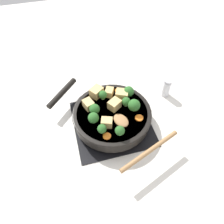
{
  "coord_description": "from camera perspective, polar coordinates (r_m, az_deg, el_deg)",
  "views": [
    {
      "loc": [
        -0.51,
        0.14,
        0.74
      ],
      "look_at": [
        0.0,
        0.0,
        0.08
      ],
      "focal_mm": 35.0,
      "sensor_mm": 36.0,
      "label": 1
    }
  ],
  "objects": [
    {
      "name": "ground_plane",
      "position": [
        0.91,
        -0.0,
        -2.99
      ],
      "size": [
        2.4,
        2.4,
        0.0
      ],
      "primitive_type": "plane",
      "color": "white"
    },
    {
      "name": "front_burner_grate",
      "position": [
        0.9,
        -0.0,
        -2.55
      ],
      "size": [
        0.31,
        0.31,
        0.03
      ],
      "color": "black",
      "rests_on": "ground_plane"
    },
    {
      "name": "skillet_pan",
      "position": [
        0.87,
        -0.17,
        -0.82
      ],
      "size": [
        0.4,
        0.4,
        0.05
      ],
      "color": "black",
      "rests_on": "front_burner_grate"
    },
    {
      "name": "wooden_spoon",
      "position": [
        0.78,
        6.56,
        -6.57
      ],
      "size": [
        0.24,
        0.24,
        0.02
      ],
      "color": "#A87A4C",
      "rests_on": "skillet_pan"
    },
    {
      "name": "tofu_cube_center_large",
      "position": [
        0.86,
        -6.17,
        2.02
      ],
      "size": [
        0.05,
        0.05,
        0.03
      ],
      "primitive_type": "cube",
      "rotation": [
        0.0,
        0.0,
        3.49
      ],
      "color": "#DBB770",
      "rests_on": "skillet_pan"
    },
    {
      "name": "tofu_cube_near_handle",
      "position": [
        0.88,
        2.61,
        4.5
      ],
      "size": [
        0.06,
        0.06,
        0.04
      ],
      "primitive_type": "cube",
      "rotation": [
        0.0,
        0.0,
        4.28
      ],
      "color": "#DBB770",
      "rests_on": "skillet_pan"
    },
    {
      "name": "tofu_cube_east_chunk",
      "position": [
        0.89,
        -4.07,
        5.23
      ],
      "size": [
        0.06,
        0.06,
        0.04
      ],
      "primitive_type": "cube",
      "rotation": [
        0.0,
        0.0,
        5.35
      ],
      "color": "#DBB770",
      "rests_on": "skillet_pan"
    },
    {
      "name": "tofu_cube_west_chunk",
      "position": [
        0.85,
        0.67,
        1.98
      ],
      "size": [
        0.06,
        0.06,
        0.04
      ],
      "primitive_type": "cube",
      "rotation": [
        0.0,
        0.0,
        5.31
      ],
      "color": "#DBB770",
      "rests_on": "skillet_pan"
    },
    {
      "name": "tofu_cube_back_piece",
      "position": [
        0.9,
        -0.73,
        5.19
      ],
      "size": [
        0.05,
        0.05,
        0.03
      ],
      "primitive_type": "cube",
      "rotation": [
        0.0,
        0.0,
        2.64
      ],
      "color": "#DBB770",
      "rests_on": "skillet_pan"
    },
    {
      "name": "tofu_cube_front_piece",
      "position": [
        0.8,
        -1.37,
        -2.75
      ],
      "size": [
        0.04,
        0.05,
        0.03
      ],
      "primitive_type": "cube",
      "rotation": [
        0.0,
        0.0,
        4.39
      ],
      "color": "#DBB770",
      "rests_on": "skillet_pan"
    },
    {
      "name": "broccoli_floret_near_spoon",
      "position": [
        0.83,
        -4.6,
        0.76
      ],
      "size": [
        0.04,
        0.04,
        0.05
      ],
      "color": "#709956",
      "rests_on": "skillet_pan"
    },
    {
      "name": "broccoli_floret_center_top",
      "position": [
        0.89,
        4.37,
        5.34
      ],
      "size": [
        0.04,
        0.04,
        0.05
      ],
      "color": "#709956",
      "rests_on": "skillet_pan"
    },
    {
      "name": "broccoli_floret_east_rim",
      "position": [
        0.84,
        5.78,
        1.75
      ],
      "size": [
        0.05,
        0.05,
        0.05
      ],
      "color": "#709956",
      "rests_on": "skillet_pan"
    },
    {
      "name": "broccoli_floret_west_rim",
      "position": [
        0.8,
        -4.88,
        -1.55
      ],
      "size": [
        0.04,
        0.04,
        0.05
      ],
      "color": "#709956",
      "rests_on": "skillet_pan"
    },
    {
      "name": "broccoli_floret_north_edge",
      "position": [
        0.85,
        3.69,
        2.72
      ],
      "size": [
        0.03,
        0.03,
        0.04
      ],
      "color": "#709956",
      "rests_on": "skillet_pan"
    },
    {
      "name": "broccoli_floret_south_cluster",
      "position": [
        0.88,
        -2.42,
        4.48
      ],
      "size": [
        0.03,
        0.03,
        0.04
      ],
      "color": "#709956",
      "rests_on": "skillet_pan"
    },
    {
      "name": "broccoli_floret_mid_floret",
      "position": [
        0.77,
        -2.65,
        -4.43
      ],
      "size": [
        0.03,
        0.03,
        0.04
      ],
      "color": "#709956",
      "rests_on": "skillet_pan"
    },
    {
      "name": "broccoli_floret_small_inner",
      "position": [
        0.77,
        2.11,
        -4.91
      ],
      "size": [
        0.04,
        0.04,
        0.04
      ],
      "color": "#709956",
      "rests_on": "skillet_pan"
    },
    {
      "name": "carrot_slice_orange_thin",
      "position": [
        0.78,
        -1.35,
        -6.34
      ],
      "size": [
        0.03,
        0.03,
        0.01
      ],
      "primitive_type": "cylinder",
      "color": "orange",
      "rests_on": "skillet_pan"
    },
    {
      "name": "carrot_slice_near_center",
      "position": [
        0.83,
        7.1,
        -1.55
      ],
      "size": [
        0.03,
        0.03,
        0.01
      ],
      "primitive_type": "cylinder",
      "color": "orange",
      "rests_on": "skillet_pan"
    },
    {
      "name": "carrot_slice_edge_slice",
      "position": [
        0.92,
        1.53,
        5.57
      ],
      "size": [
        0.02,
        0.02,
        0.01
      ],
      "primitive_type": "cylinder",
      "color": "orange",
      "rests_on": "skillet_pan"
    },
    {
      "name": "salt_shaker",
      "position": [
        1.01,
        14.01,
        6.13
      ],
      "size": [
        0.04,
        0.04,
        0.09
      ],
      "color": "white",
      "rests_on": "ground_plane"
    }
  ]
}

